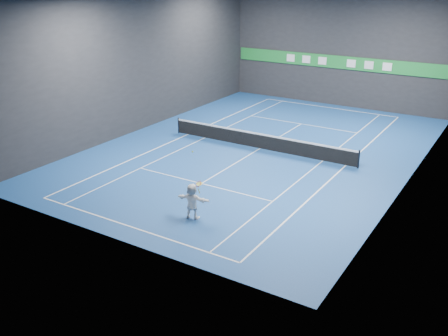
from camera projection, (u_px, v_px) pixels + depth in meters
The scene contains 19 objects.
ground at pixel (260, 149), 30.84m from camera, with size 26.00×26.00×0.00m, color navy.
wall_back at pixel (338, 49), 39.47m from camera, with size 18.00×0.10×9.00m, color #242527.
wall_front at pixel (102, 133), 18.91m from camera, with size 18.00×0.10×9.00m, color #242527.
wall_left at pixel (143, 63), 33.60m from camera, with size 0.10×26.00×9.00m, color #242527.
wall_right at pixel (422, 95), 24.77m from camera, with size 0.10×26.00×9.00m, color #242527.
baseline_near at pixel (130, 226), 21.43m from camera, with size 10.98×0.08×0.01m, color white.
baseline_far at pixel (329, 107), 40.24m from camera, with size 10.98×0.08×0.01m, color white.
sideline_doubles_left at pixel (187, 135), 33.53m from camera, with size 0.08×23.78×0.01m, color white.
sideline_doubles_right at pixel (345, 166), 28.14m from camera, with size 0.08×23.78×0.01m, color white.
sideline_singles_left at pixel (204, 138), 32.85m from camera, with size 0.06×23.78×0.01m, color white.
sideline_singles_right at pixel (322, 161), 28.82m from camera, with size 0.06×23.78×0.01m, color white.
service_line_near at pixel (201, 183), 25.77m from camera, with size 8.23×0.06×0.01m, color white.
service_line_far at pixel (301, 124), 35.90m from camera, with size 8.23×0.06×0.01m, color white.
center_service_line at pixel (260, 149), 30.83m from camera, with size 0.06×12.80×0.01m, color white.
player at pixel (192, 201), 21.87m from camera, with size 1.52×0.48×1.64m, color white.
tennis_ball at pixel (192, 152), 21.23m from camera, with size 0.07×0.07×0.07m, color #BFD723.
tennis_net at pixel (260, 141), 30.64m from camera, with size 12.50×0.10×1.07m.
sponsor_banner at pixel (337, 62), 39.78m from camera, with size 17.64×0.11×1.00m.
tennis_racket at pixel (198, 185), 21.44m from camera, with size 0.44×0.35×0.60m.
Camera 1 is at (13.48, -25.91, 10.19)m, focal length 40.00 mm.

